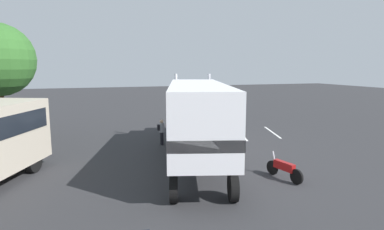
{
  "coord_description": "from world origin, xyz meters",
  "views": [
    {
      "loc": [
        -20.9,
        7.34,
        4.95
      ],
      "look_at": [
        0.25,
        0.32,
        1.6
      ],
      "focal_mm": 30.01,
      "sensor_mm": 36.0,
      "label": 1
    }
  ],
  "objects": [
    {
      "name": "lane_stripe_mid",
      "position": [
        -0.01,
        -6.07,
        0.01
      ],
      "size": [
        4.26,
        1.4,
        0.01
      ],
      "primitive_type": "cube",
      "rotation": [
        0.0,
        0.0,
        -0.29
      ],
      "color": "silver",
      "rests_on": "ground_plane"
    },
    {
      "name": "lane_stripe_near",
      "position": [
        0.02,
        -3.5,
        0.01
      ],
      "size": [
        4.24,
        1.51,
        0.01
      ],
      "primitive_type": "cube",
      "rotation": [
        0.0,
        0.0,
        -0.31
      ],
      "color": "silver",
      "rests_on": "ground_plane"
    },
    {
      "name": "person_bystander",
      "position": [
        -1.22,
        2.87,
        0.89
      ],
      "size": [
        0.34,
        0.46,
        1.63
      ],
      "color": "black",
      "rests_on": "ground_plane"
    },
    {
      "name": "motorcycle",
      "position": [
        -9.18,
        -0.85,
        0.48
      ],
      "size": [
        2.09,
        0.51,
        1.12
      ],
      "color": "black",
      "rests_on": "ground_plane"
    },
    {
      "name": "semi_truck",
      "position": [
        -5.16,
        1.9,
        2.52
      ],
      "size": [
        14.28,
        6.41,
        4.5
      ],
      "color": "white",
      "rests_on": "ground_plane"
    },
    {
      "name": "ground_plane",
      "position": [
        0.0,
        0.0,
        0.0
      ],
      "size": [
        120.0,
        120.0,
        0.0
      ],
      "primitive_type": "plane",
      "color": "#2D2D30"
    }
  ]
}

